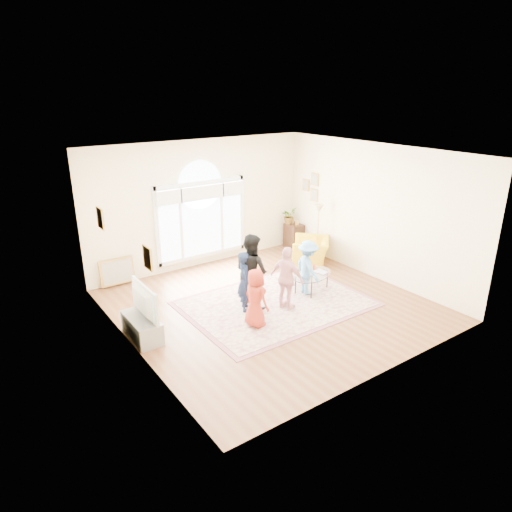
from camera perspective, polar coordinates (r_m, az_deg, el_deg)
ground at (r=9.78m, az=1.88°, el=-6.17°), size 6.00×6.00×0.00m
room_shell at (r=11.49m, az=-6.55°, el=6.14°), size 6.00×6.00×6.00m
area_rug at (r=9.84m, az=2.51°, el=-5.93°), size 3.60×2.60×0.02m
rug_border at (r=9.84m, az=2.51°, el=-5.95°), size 3.80×2.80×0.01m
tv_console at (r=8.75m, az=-14.07°, el=-8.67°), size 0.45×1.00×0.42m
television at (r=8.52m, az=-14.32°, el=-5.59°), size 0.17×1.08×0.62m
coffee_table at (r=10.34m, az=7.01°, el=-2.35°), size 1.29×1.03×0.54m
armchair at (r=11.99m, az=6.89°, el=0.58°), size 1.37×1.37×0.67m
side_cabinet at (r=13.16m, az=4.76°, el=2.52°), size 0.40×0.50×0.70m
floor_lamp at (r=12.03m, az=7.85°, el=5.33°), size 0.28×0.28×1.51m
plant_pedestal at (r=13.23m, az=4.05°, el=2.64°), size 0.20×0.20×0.70m
potted_plant at (r=13.06m, az=4.11°, el=5.06°), size 0.50×0.46×0.46m
leaning_picture at (r=11.20m, az=-16.80°, el=-3.51°), size 0.80×0.14×0.62m
child_red at (r=8.70m, az=-0.04°, el=-5.27°), size 0.45×0.62×1.16m
child_navy at (r=9.30m, az=-1.40°, el=-3.17°), size 0.47×0.55×1.27m
child_black at (r=9.40m, az=-0.58°, el=-1.87°), size 0.68×0.83×1.58m
child_pink at (r=9.34m, az=3.91°, el=-2.83°), size 0.54×0.85×1.35m
child_blue at (r=10.09m, az=6.49°, el=-1.45°), size 0.60×0.87×1.23m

